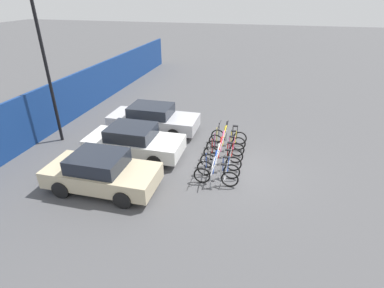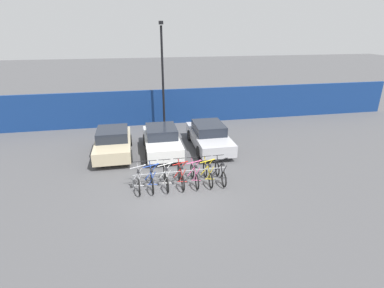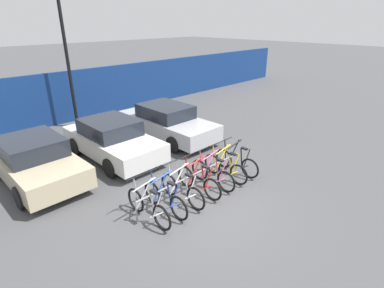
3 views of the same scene
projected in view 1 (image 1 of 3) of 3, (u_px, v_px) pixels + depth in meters
ground_plane at (234, 167)px, 12.43m from camera, size 120.00×120.00×0.00m
hoarding_wall at (32, 119)px, 13.93m from camera, size 36.00×0.16×2.42m
bike_rack at (220, 151)px, 12.65m from camera, size 4.10×0.04×0.57m
bicycle_silver at (216, 176)px, 11.13m from camera, size 0.68×1.71×1.05m
bicycle_blue at (218, 169)px, 11.60m from camera, size 0.68×1.71×1.05m
bicycle_white at (221, 161)px, 12.12m from camera, size 0.68×1.71×1.05m
bicycle_red at (223, 154)px, 12.67m from camera, size 0.68×1.71×1.05m
bicycle_pink at (225, 147)px, 13.19m from camera, size 0.68×1.71×1.05m
bicycle_yellow at (227, 141)px, 13.70m from camera, size 0.68×1.71×1.05m
bicycle_black at (229, 136)px, 14.20m from camera, size 0.68×1.71×1.05m
car_beige at (102, 172)px, 10.81m from camera, size 1.91×4.05×1.40m
car_white at (134, 142)px, 12.99m from camera, size 1.91×4.18×1.40m
car_silver at (153, 119)px, 15.32m from camera, size 1.91×4.51×1.40m
lamp_post at (45, 63)px, 13.00m from camera, size 0.24×0.44×6.74m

